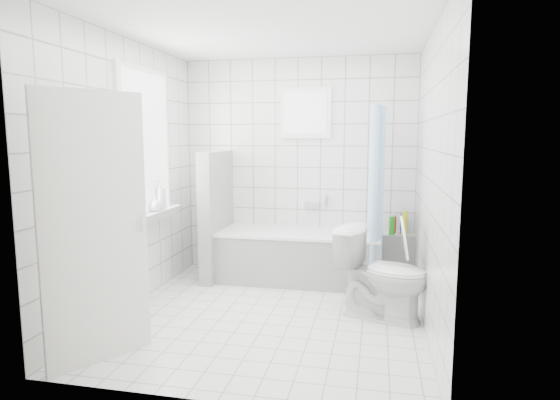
# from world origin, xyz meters

# --- Properties ---
(ground) EXTENTS (3.00, 3.00, 0.00)m
(ground) POSITION_xyz_m (0.00, 0.00, 0.00)
(ground) COLOR white
(ground) RESTS_ON ground
(ceiling) EXTENTS (3.00, 3.00, 0.00)m
(ceiling) POSITION_xyz_m (0.00, 0.00, 2.60)
(ceiling) COLOR white
(ceiling) RESTS_ON ground
(wall_back) EXTENTS (2.80, 0.02, 2.60)m
(wall_back) POSITION_xyz_m (0.00, 1.50, 1.30)
(wall_back) COLOR white
(wall_back) RESTS_ON ground
(wall_front) EXTENTS (2.80, 0.02, 2.60)m
(wall_front) POSITION_xyz_m (0.00, -1.50, 1.30)
(wall_front) COLOR white
(wall_front) RESTS_ON ground
(wall_left) EXTENTS (0.02, 3.00, 2.60)m
(wall_left) POSITION_xyz_m (-1.40, 0.00, 1.30)
(wall_left) COLOR white
(wall_left) RESTS_ON ground
(wall_right) EXTENTS (0.02, 3.00, 2.60)m
(wall_right) POSITION_xyz_m (1.40, 0.00, 1.30)
(wall_right) COLOR white
(wall_right) RESTS_ON ground
(window_left) EXTENTS (0.01, 0.90, 1.40)m
(window_left) POSITION_xyz_m (-1.35, 0.30, 1.60)
(window_left) COLOR white
(window_left) RESTS_ON wall_left
(window_back) EXTENTS (0.50, 0.01, 0.50)m
(window_back) POSITION_xyz_m (0.10, 1.46, 1.95)
(window_back) COLOR white
(window_back) RESTS_ON wall_back
(window_sill) EXTENTS (0.18, 1.02, 0.08)m
(window_sill) POSITION_xyz_m (-1.31, 0.30, 0.86)
(window_sill) COLOR white
(window_sill) RESTS_ON wall_left
(door) EXTENTS (0.47, 0.69, 2.00)m
(door) POSITION_xyz_m (-1.03, -1.14, 1.00)
(door) COLOR silver
(door) RESTS_ON ground
(bathtub) EXTENTS (1.84, 0.77, 0.58)m
(bathtub) POSITION_xyz_m (0.09, 1.12, 0.29)
(bathtub) COLOR white
(bathtub) RESTS_ON ground
(partition_wall) EXTENTS (0.15, 0.85, 1.50)m
(partition_wall) POSITION_xyz_m (-0.90, 1.07, 0.75)
(partition_wall) COLOR white
(partition_wall) RESTS_ON ground
(tiled_ledge) EXTENTS (0.40, 0.24, 0.55)m
(tiled_ledge) POSITION_xyz_m (1.21, 1.38, 0.28)
(tiled_ledge) COLOR white
(tiled_ledge) RESTS_ON ground
(toilet) EXTENTS (0.93, 0.70, 0.84)m
(toilet) POSITION_xyz_m (1.03, 0.15, 0.42)
(toilet) COLOR white
(toilet) RESTS_ON ground
(curtain_rod) EXTENTS (0.02, 0.80, 0.02)m
(curtain_rod) POSITION_xyz_m (0.95, 1.10, 2.00)
(curtain_rod) COLOR silver
(curtain_rod) RESTS_ON wall_back
(shower_curtain) EXTENTS (0.14, 0.48, 1.78)m
(shower_curtain) POSITION_xyz_m (0.95, 0.97, 1.10)
(shower_curtain) COLOR #56AEFF
(shower_curtain) RESTS_ON curtain_rod
(tub_faucet) EXTENTS (0.18, 0.06, 0.06)m
(tub_faucet) POSITION_xyz_m (0.19, 1.46, 0.85)
(tub_faucet) COLOR silver
(tub_faucet) RESTS_ON wall_back
(sill_bottles) EXTENTS (0.16, 0.59, 0.32)m
(sill_bottles) POSITION_xyz_m (-1.30, 0.26, 1.04)
(sill_bottles) COLOR silver
(sill_bottles) RESTS_ON window_sill
(ledge_bottles) EXTENTS (0.20, 0.18, 0.28)m
(ledge_bottles) POSITION_xyz_m (1.21, 1.35, 0.67)
(ledge_bottles) COLOR red
(ledge_bottles) RESTS_ON tiled_ledge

